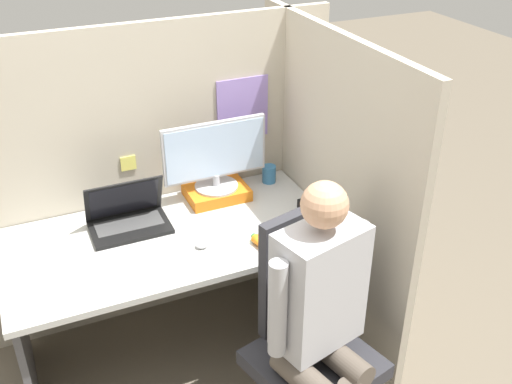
{
  "coord_description": "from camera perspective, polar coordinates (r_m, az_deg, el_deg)",
  "views": [
    {
      "loc": [
        -0.57,
        -1.88,
        2.25
      ],
      "look_at": [
        0.35,
        0.19,
        0.96
      ],
      "focal_mm": 42.0,
      "sensor_mm": 36.0,
      "label": 1
    }
  ],
  "objects": [
    {
      "name": "cubicle_panel_back",
      "position": [
        3.09,
        -10.36,
        1.12
      ],
      "size": [
        2.01,
        0.05,
        1.59
      ],
      "color": "#B7AD99",
      "rests_on": "ground"
    },
    {
      "name": "office_chair",
      "position": [
        2.59,
        5.05,
        -12.91
      ],
      "size": [
        0.56,
        0.61,
        1.01
      ],
      "color": "#2D2D33",
      "rests_on": "ground"
    },
    {
      "name": "person",
      "position": [
        2.33,
        6.24,
        -11.44
      ],
      "size": [
        0.47,
        0.46,
        1.27
      ],
      "color": "brown",
      "rests_on": "ground"
    },
    {
      "name": "desk",
      "position": [
        2.89,
        -7.89,
        -6.9
      ],
      "size": [
        1.51,
        0.76,
        0.71
      ],
      "color": "#B7B7B2",
      "rests_on": "ground"
    },
    {
      "name": "stapler",
      "position": [
        2.93,
        4.92,
        -1.61
      ],
      "size": [
        0.04,
        0.14,
        0.05
      ],
      "color": "black",
      "rests_on": "desk"
    },
    {
      "name": "coffee_mug",
      "position": [
        3.19,
        1.25,
        1.73
      ],
      "size": [
        0.07,
        0.07,
        0.09
      ],
      "color": "teal",
      "rests_on": "desk"
    },
    {
      "name": "cubicle_panel_right",
      "position": [
        2.95,
        6.8,
        -0.06
      ],
      "size": [
        0.04,
        1.41,
        1.59
      ],
      "color": "#B7AD99",
      "rests_on": "ground"
    },
    {
      "name": "carrot_toy",
      "position": [
        2.67,
        0.38,
        -4.97
      ],
      "size": [
        0.05,
        0.13,
        0.05
      ],
      "color": "orange",
      "rests_on": "desk"
    },
    {
      "name": "laptop",
      "position": [
        2.86,
        -12.07,
        -2.48
      ],
      "size": [
        0.36,
        0.24,
        0.24
      ],
      "color": "black",
      "rests_on": "desk"
    },
    {
      "name": "mouse",
      "position": [
        2.69,
        -5.18,
        -5.02
      ],
      "size": [
        0.06,
        0.05,
        0.03
      ],
      "color": "silver",
      "rests_on": "desk"
    },
    {
      "name": "monitor",
      "position": [
        2.96,
        -3.93,
        3.56
      ],
      "size": [
        0.53,
        0.22,
        0.35
      ],
      "color": "#B2B2B7",
      "rests_on": "paper_box"
    },
    {
      "name": "paper_box",
      "position": [
        3.06,
        -3.77,
        0.0
      ],
      "size": [
        0.31,
        0.23,
        0.06
      ],
      "color": "orange",
      "rests_on": "desk"
    }
  ]
}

